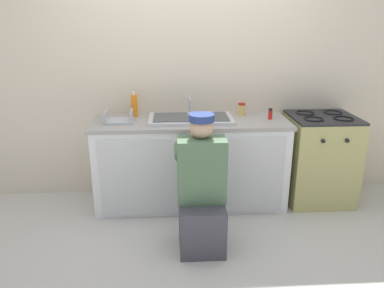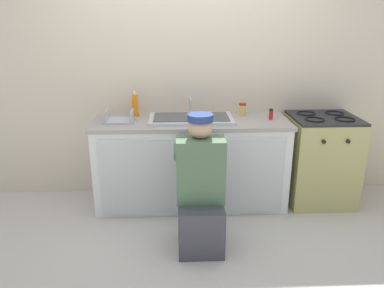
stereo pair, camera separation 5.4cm
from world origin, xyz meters
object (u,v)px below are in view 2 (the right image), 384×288
Objects in this scene: soap_bottle_orange at (135,105)px; spice_bottle_red at (271,114)px; dish_rack_tray at (120,119)px; plumber_person at (200,194)px; stove_range at (320,159)px; sink_double_basin at (191,118)px; condiment_jar at (242,110)px.

soap_bottle_orange is 1.33m from spice_bottle_red.
plumber_person is at bearing -46.08° from dish_rack_tray.
spice_bottle_red is (0.73, 0.77, 0.46)m from plumber_person.
plumber_person is (-1.26, -0.77, 0.01)m from stove_range.
soap_bottle_orange is (-0.55, 0.17, 0.09)m from sink_double_basin.
dish_rack_tray is (-0.13, -0.20, -0.09)m from soap_bottle_orange.
dish_rack_tray is at bearing -177.59° from sink_double_basin.
sink_double_basin reaches higher than stove_range.
condiment_jar is at bearing 169.15° from stove_range.
plumber_person is 1.14m from condiment_jar.
dish_rack_tray is at bearing -179.04° from spice_bottle_red.
sink_double_basin is at bearing 2.41° from dish_rack_tray.
soap_bottle_orange is 0.25m from dish_rack_tray.
spice_bottle_red is (1.32, -0.17, -0.06)m from soap_bottle_orange.
soap_bottle_orange is (-1.85, 0.17, 0.53)m from stove_range.
condiment_jar is at bearing 15.94° from sink_double_basin.
plumber_person is (0.04, -0.77, -0.43)m from sink_double_basin.
condiment_jar is 1.21m from dish_rack_tray.
sink_double_basin is 1.37m from stove_range.
dish_rack_tray is (-1.19, -0.18, -0.04)m from condiment_jar.
sink_double_basin is 7.62× the size of spice_bottle_red.
condiment_jar is (1.06, -0.02, -0.05)m from soap_bottle_orange.
spice_bottle_red is (0.77, -0.00, 0.03)m from sink_double_basin.
stove_range is at bearing 0.21° from spice_bottle_red.
soap_bottle_orange is 1.07m from condiment_jar.
plumber_person is 1.15m from spice_bottle_red.
spice_bottle_red is at bearing -31.19° from condiment_jar.
dish_rack_tray reaches higher than stove_range.
plumber_person is at bearing -86.91° from sink_double_basin.
sink_double_basin is 3.20× the size of soap_bottle_orange.
stove_range is 1.48m from plumber_person.
stove_range is 2.03m from dish_rack_tray.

